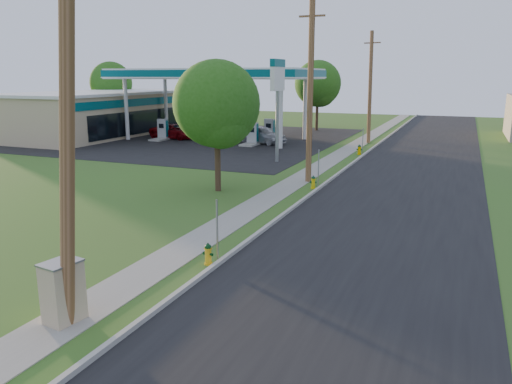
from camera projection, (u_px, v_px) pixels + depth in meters
ground_plane at (132, 315)px, 12.34m from camera, size 140.00×140.00×0.00m
road at (381, 226)px, 19.64m from camera, size 8.00×120.00×0.02m
curb at (285, 214)px, 21.13m from camera, size 0.15×120.00×0.15m
sidewalk at (247, 211)px, 21.80m from camera, size 1.50×120.00×0.03m
forecourt at (198, 138)px, 47.10m from camera, size 26.00×28.00×0.02m
utility_pole_near at (67, 122)px, 10.58m from camera, size 1.40×0.32×9.48m
utility_pole_mid at (310, 91)px, 26.72m from camera, size 1.40×0.32×9.80m
utility_pole_far at (370, 87)px, 42.94m from camera, size 1.40×0.32×9.50m
sign_post_near at (217, 230)px, 15.80m from camera, size 0.05×0.04×2.00m
sign_post_mid at (318, 168)px, 26.40m from camera, size 0.05×0.04×2.00m
sign_post_far at (363, 141)px, 37.37m from camera, size 0.05×0.04×2.00m
gas_canopy at (215, 75)px, 45.02m from camera, size 18.18×9.18×6.40m
fuel_pump_nw at (163, 132)px, 46.08m from camera, size 1.20×3.20×1.90m
fuel_pump_ne at (253, 136)px, 42.71m from camera, size 1.20×3.20×1.90m
fuel_pump_sw at (185, 128)px, 49.68m from camera, size 1.20×3.20×1.90m
fuel_pump_se at (269, 132)px, 46.30m from camera, size 1.20×3.20×1.90m
convenience_store at (102, 113)px, 50.74m from camera, size 10.40×22.40×4.25m
price_pylon at (278, 81)px, 33.02m from camera, size 0.34×2.04×6.85m
tree_verge at (218, 108)px, 24.61m from camera, size 4.35×4.35×6.59m
tree_lot at (318, 85)px, 52.92m from camera, size 4.91×4.91×7.45m
tree_back at (111, 84)px, 58.76m from camera, size 4.91×4.91×7.45m
hydrant_near at (208, 254)px, 15.55m from camera, size 0.37×0.33×0.71m
hydrant_mid at (313, 182)px, 26.08m from camera, size 0.36×0.32×0.70m
hydrant_far at (359, 150)px, 37.42m from camera, size 0.39×0.35×0.77m
utility_cabinet at (63, 292)px, 11.81m from camera, size 0.81×0.99×1.53m
car_red at (175, 131)px, 46.90m from camera, size 5.17×2.91×1.36m
car_silver at (262, 135)px, 43.49m from camera, size 4.90×3.09×1.56m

